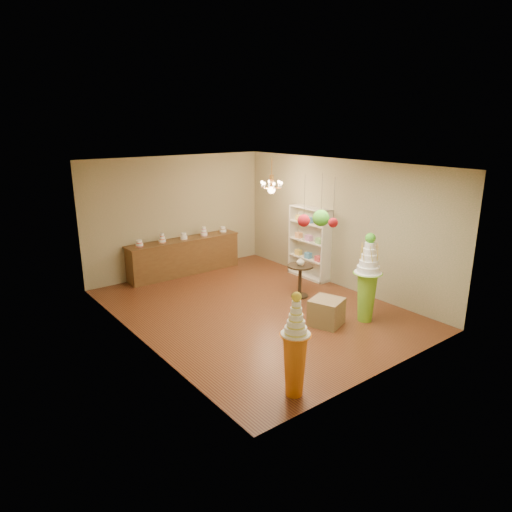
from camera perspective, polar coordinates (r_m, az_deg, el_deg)
floor at (r=9.69m, az=-0.19°, el=-6.60°), size 6.50×6.50×0.00m
ceiling at (r=8.96m, az=-0.20°, el=11.35°), size 6.50×6.50×0.00m
wall_back at (r=11.90m, az=-9.79°, el=5.07°), size 5.00×0.04×3.00m
wall_front at (r=7.03m, az=16.16°, el=-3.28°), size 5.00×0.04×3.00m
wall_left at (r=8.00m, az=-14.56°, el=-0.76°), size 0.04×6.50×3.00m
wall_right at (r=10.87m, az=10.35°, el=3.98°), size 0.04×6.50×3.00m
pedestal_green at (r=9.14m, az=13.70°, el=-3.59°), size 0.65×0.65×1.79m
pedestal_orange at (r=6.61m, az=4.89°, el=-12.36°), size 0.54×0.54×1.58m
burlap_riser at (r=8.99m, az=8.79°, el=-6.92°), size 0.73×0.73×0.52m
sideboard at (r=11.90m, az=-8.92°, el=0.04°), size 3.04×0.54×1.16m
shelving_unit at (r=11.44m, az=6.69°, el=1.67°), size 0.33×1.20×1.80m
round_table at (r=10.24m, az=5.53°, el=-2.55°), size 0.62×0.62×0.74m
vase at (r=10.13m, az=5.58°, el=-0.64°), size 0.22×0.22×0.19m
pom_red_left at (r=7.55m, az=5.99°, el=4.44°), size 0.21×0.21×0.87m
pom_green_mid at (r=7.71m, az=8.11°, el=4.72°), size 0.28×0.28×0.89m
pom_red_right at (r=7.14m, az=9.62°, el=4.16°), size 0.15×0.15×0.78m
chandelier at (r=10.89m, az=1.95°, el=8.55°), size 0.59×0.59×0.85m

